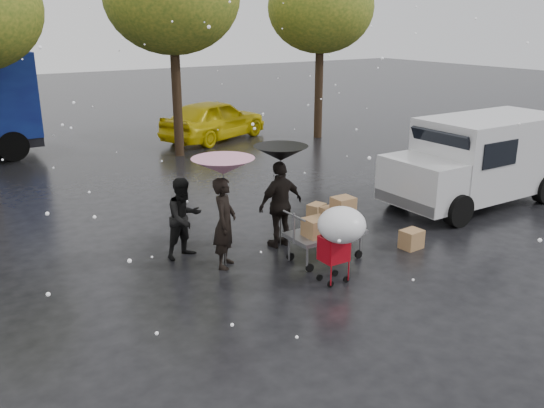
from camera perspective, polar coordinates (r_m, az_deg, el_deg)
ground at (r=10.82m, az=0.49°, el=-6.90°), size 90.00×90.00×0.00m
person_pink at (r=10.85m, az=-4.71°, el=-1.88°), size 0.74×0.76×1.76m
person_middle at (r=11.41m, az=-8.69°, el=-1.39°), size 0.91×0.78×1.62m
person_black at (r=11.79m, az=0.85°, el=-0.04°), size 1.10×0.53×1.81m
umbrella_pink at (r=10.53m, az=-4.86°, el=3.74°), size 1.17×1.17×2.13m
umbrella_black at (r=11.51m, az=0.87°, el=5.03°), size 1.10×1.10×2.13m
vendor_cart at (r=11.26m, az=5.67°, el=-1.98°), size 1.52×0.80×1.27m
shopping_cart at (r=10.04m, az=6.79°, el=-2.47°), size 0.84×0.84×1.46m
white_van at (r=15.50m, az=19.88°, el=4.23°), size 4.91×2.18×2.20m
box_ground_near at (r=12.25m, az=13.65°, el=-3.40°), size 0.46×0.38×0.39m
box_ground_far at (r=13.82m, az=4.42°, el=-0.63°), size 0.49×0.43×0.32m
yellow_taxi at (r=22.72m, az=-5.76°, el=8.33°), size 5.05×3.50×1.60m
tree_row at (r=18.87m, az=-18.59°, el=18.49°), size 21.60×4.40×7.12m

